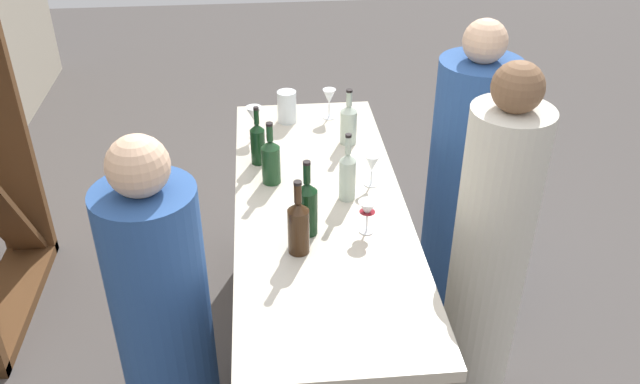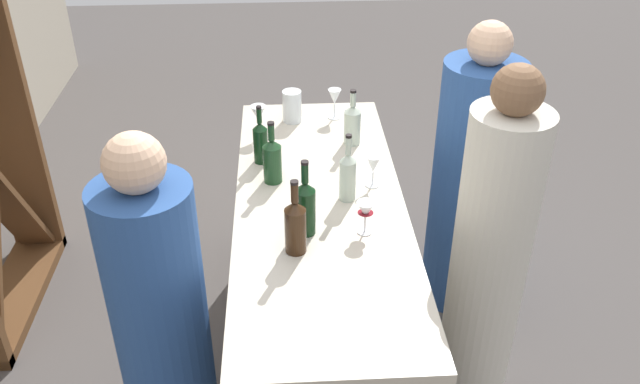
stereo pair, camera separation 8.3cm
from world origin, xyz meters
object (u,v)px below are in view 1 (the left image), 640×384
at_px(wine_glass_near_left, 372,165).
at_px(wine_bottle_center_clear_pale, 347,175).
at_px(wine_bottle_rightmost_dark_green, 258,142).
at_px(wine_bottle_second_right_olive_green, 271,160).
at_px(person_right_guest, 164,324).
at_px(wine_bottle_far_right_clear_pale, 349,123).
at_px(person_left_guest, 490,255).
at_px(wine_glass_far_left, 254,115).
at_px(person_center_guest, 466,182).
at_px(wine_bottle_leftmost_amber_brown, 298,226).
at_px(water_pitcher, 287,107).
at_px(wine_glass_near_center, 367,211).
at_px(wine_bottle_second_left_dark_green, 307,207).
at_px(wine_glass_near_right, 329,98).

bearing_deg(wine_glass_near_left, wine_bottle_center_clear_pale, 130.26).
relative_size(wine_bottle_rightmost_dark_green, wine_glass_near_left, 1.96).
relative_size(wine_bottle_second_right_olive_green, person_right_guest, 0.20).
height_order(wine_bottle_far_right_clear_pale, person_left_guest, person_left_guest).
bearing_deg(wine_glass_near_left, wine_glass_far_left, 45.16).
bearing_deg(person_center_guest, wine_glass_near_left, 14.39).
bearing_deg(wine_bottle_second_right_olive_green, wine_bottle_leftmost_amber_brown, -170.58).
distance_m(wine_glass_near_left, person_right_guest, 1.11).
xyz_separation_m(wine_bottle_leftmost_amber_brown, wine_bottle_second_right_olive_green, (0.52, 0.09, -0.01)).
relative_size(water_pitcher, person_left_guest, 0.10).
bearing_deg(wine_bottle_leftmost_amber_brown, person_left_guest, -82.62).
bearing_deg(water_pitcher, person_left_guest, -142.20).
distance_m(wine_glass_near_center, person_left_guest, 0.59).
xyz_separation_m(wine_bottle_second_right_olive_green, water_pitcher, (0.61, -0.10, -0.03)).
distance_m(wine_bottle_second_right_olive_green, wine_bottle_far_right_clear_pale, 0.52).
relative_size(wine_glass_near_center, person_right_guest, 0.10).
bearing_deg(wine_glass_far_left, water_pitcher, -46.64).
xyz_separation_m(person_center_guest, person_right_guest, (-0.87, 1.43, -0.03)).
xyz_separation_m(wine_bottle_second_left_dark_green, wine_glass_far_left, (0.85, 0.20, -0.00)).
distance_m(wine_bottle_second_left_dark_green, wine_glass_near_right, 1.05).
height_order(wine_bottle_second_right_olive_green, wine_bottle_far_right_clear_pale, wine_bottle_second_right_olive_green).
bearing_deg(wine_bottle_second_right_olive_green, water_pitcher, -9.59).
height_order(wine_bottle_second_left_dark_green, wine_glass_near_right, wine_bottle_second_left_dark_green).
bearing_deg(wine_glass_near_right, person_center_guest, -120.83).
height_order(wine_glass_near_left, wine_glass_far_left, wine_glass_far_left).
relative_size(wine_bottle_second_left_dark_green, wine_bottle_second_right_olive_green, 1.11).
bearing_deg(person_right_guest, wine_bottle_far_right_clear_pale, 42.38).
xyz_separation_m(wine_bottle_center_clear_pale, person_left_guest, (-0.25, -0.58, -0.28)).
distance_m(wine_bottle_rightmost_dark_green, wine_glass_near_right, 0.59).
xyz_separation_m(wine_bottle_rightmost_dark_green, wine_glass_far_left, (0.26, 0.01, 0.01)).
height_order(wine_bottle_rightmost_dark_green, wine_glass_far_left, wine_bottle_rightmost_dark_green).
bearing_deg(person_left_guest, wine_bottle_far_right_clear_pale, -44.50).
relative_size(wine_bottle_center_clear_pale, person_left_guest, 0.19).
xyz_separation_m(wine_bottle_second_right_olive_green, wine_glass_near_center, (-0.42, -0.37, -0.01)).
relative_size(wine_bottle_center_clear_pale, wine_glass_near_left, 2.13).
xyz_separation_m(wine_glass_near_center, person_left_guest, (0.00, -0.53, -0.26)).
bearing_deg(wine_glass_near_left, person_center_guest, -61.18).
bearing_deg(wine_bottle_center_clear_pale, wine_bottle_leftmost_amber_brown, 146.91).
relative_size(wine_bottle_leftmost_amber_brown, person_left_guest, 0.19).
bearing_deg(wine_bottle_second_left_dark_green, wine_bottle_leftmost_amber_brown, 160.34).
distance_m(wine_glass_near_left, person_left_guest, 0.63).
xyz_separation_m(wine_bottle_leftmost_amber_brown, wine_glass_near_center, (0.10, -0.28, -0.02)).
bearing_deg(wine_glass_near_center, wine_bottle_second_left_dark_green, 86.40).
bearing_deg(person_right_guest, wine_bottle_second_right_olive_green, 47.97).
bearing_deg(wine_glass_near_left, person_left_guest, -128.03).
bearing_deg(wine_bottle_second_right_olive_green, wine_glass_near_right, -27.35).
height_order(water_pitcher, person_right_guest, person_right_guest).
bearing_deg(wine_glass_near_right, person_right_guest, 148.63).
height_order(wine_bottle_far_right_clear_pale, wine_glass_near_center, wine_bottle_far_right_clear_pale).
relative_size(wine_bottle_second_left_dark_green, person_right_guest, 0.22).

